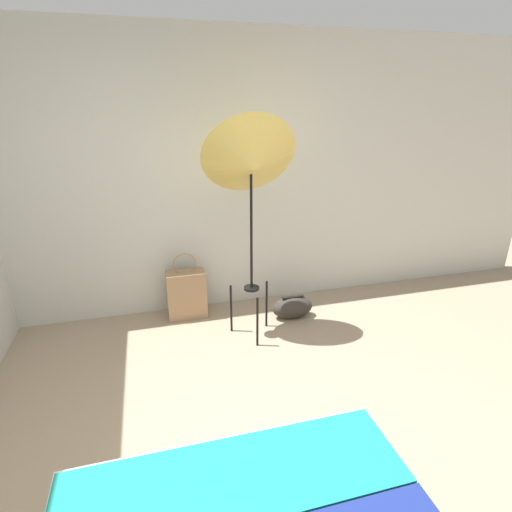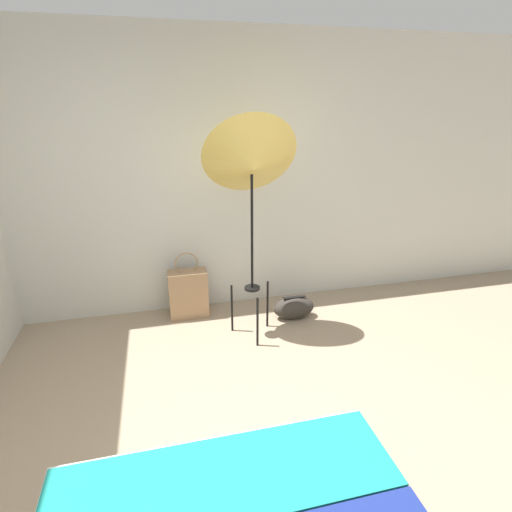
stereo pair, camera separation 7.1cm
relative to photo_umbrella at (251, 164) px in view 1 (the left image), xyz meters
name	(u,v)px [view 1 (the left image)]	position (x,y,z in m)	size (l,w,h in m)	color
wall_back	(182,180)	(-0.48, 0.69, -0.23)	(8.00, 0.05, 2.60)	beige
photo_umbrella	(251,164)	(0.00, 0.00, 0.00)	(0.77, 0.56, 1.91)	black
tote_bag	(187,294)	(-0.52, 0.48, -1.28)	(0.37, 0.18, 0.66)	#9E7A56
duffel_bag	(292,307)	(0.46, 0.19, -1.42)	(0.40, 0.22, 0.22)	#332D28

